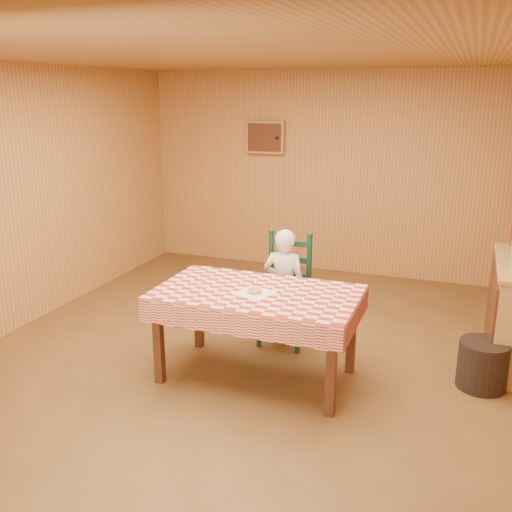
{
  "coord_description": "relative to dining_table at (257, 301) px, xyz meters",
  "views": [
    {
      "loc": [
        1.68,
        -4.27,
        2.33
      ],
      "look_at": [
        0.0,
        0.2,
        0.95
      ],
      "focal_mm": 40.0,
      "sensor_mm": 36.0,
      "label": 1
    }
  ],
  "objects": [
    {
      "name": "ground",
      "position": [
        -0.15,
        0.18,
        -0.69
      ],
      "size": [
        6.0,
        6.0,
        0.0
      ],
      "primitive_type": "plane",
      "color": "brown",
      "rests_on": "ground"
    },
    {
      "name": "cabin_walls",
      "position": [
        -0.15,
        0.71,
        1.14
      ],
      "size": [
        5.1,
        6.05,
        2.65
      ],
      "color": "#C48946",
      "rests_on": "ground"
    },
    {
      "name": "dining_table",
      "position": [
        0.0,
        0.0,
        0.0
      ],
      "size": [
        1.66,
        0.96,
        0.77
      ],
      "color": "#532A16",
      "rests_on": "ground"
    },
    {
      "name": "ladder_chair",
      "position": [
        0.0,
        0.79,
        -0.18
      ],
      "size": [
        0.44,
        0.4,
        1.08
      ],
      "color": "#10301E",
      "rests_on": "ground"
    },
    {
      "name": "seated_child",
      "position": [
        -0.0,
        0.73,
        -0.13
      ],
      "size": [
        0.41,
        0.27,
        1.12
      ],
      "primitive_type": "imported",
      "rotation": [
        0.0,
        0.0,
        3.14
      ],
      "color": "silver",
      "rests_on": "ground"
    },
    {
      "name": "napkin",
      "position": [
        -0.0,
        -0.05,
        0.08
      ],
      "size": [
        0.32,
        0.32,
        0.0
      ],
      "primitive_type": "cube",
      "rotation": [
        0.0,
        0.0,
        -0.25
      ],
      "color": "white",
      "rests_on": "dining_table"
    },
    {
      "name": "donut",
      "position": [
        -0.0,
        -0.05,
        0.1
      ],
      "size": [
        0.13,
        0.13,
        0.04
      ],
      "primitive_type": "torus",
      "rotation": [
        0.0,
        0.0,
        0.12
      ],
      "color": "gold",
      "rests_on": "napkin"
    },
    {
      "name": "storage_bin",
      "position": [
        1.78,
        0.48,
        -0.49
      ],
      "size": [
        0.48,
        0.48,
        0.4
      ],
      "primitive_type": "cylinder",
      "rotation": [
        0.0,
        0.0,
        0.26
      ],
      "color": "black",
      "rests_on": "ground"
    }
  ]
}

